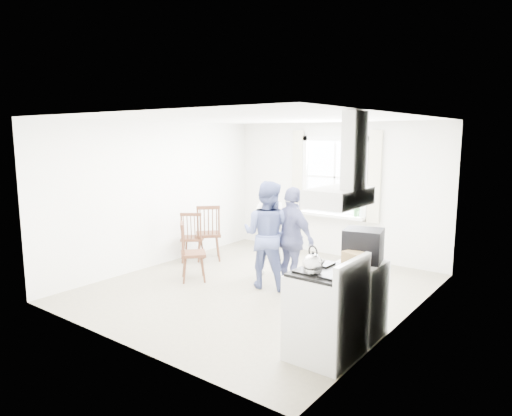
% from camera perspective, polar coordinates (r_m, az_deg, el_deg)
% --- Properties ---
extents(room_shell, '(4.62, 5.12, 2.64)m').
position_cam_1_polar(room_shell, '(6.92, 0.31, 0.32)').
color(room_shell, gray).
rests_on(room_shell, ground).
extents(window_assembly, '(1.88, 0.24, 1.70)m').
position_cam_1_polar(window_assembly, '(8.97, 9.72, 3.24)').
color(window_assembly, white).
rests_on(window_assembly, room_shell).
extents(range_hood, '(0.45, 0.76, 0.94)m').
position_cam_1_polar(range_hood, '(4.62, 10.94, 3.28)').
color(range_hood, white).
rests_on(range_hood, room_shell).
extents(shelf_unit, '(0.40, 0.30, 0.80)m').
position_cam_1_polar(shelf_unit, '(9.75, 1.91, -2.49)').
color(shelf_unit, slate).
rests_on(shelf_unit, ground).
extents(gas_stove, '(0.68, 0.76, 1.12)m').
position_cam_1_polar(gas_stove, '(5.04, 8.76, -12.84)').
color(gas_stove, silver).
rests_on(gas_stove, ground).
extents(kettle, '(0.21, 0.21, 0.30)m').
position_cam_1_polar(kettle, '(4.74, 7.10, -6.98)').
color(kettle, silver).
rests_on(kettle, gas_stove).
extents(low_cabinet, '(0.50, 0.55, 0.90)m').
position_cam_1_polar(low_cabinet, '(5.61, 12.86, -11.01)').
color(low_cabinet, white).
rests_on(low_cabinet, ground).
extents(stereo_stack, '(0.50, 0.47, 0.38)m').
position_cam_1_polar(stereo_stack, '(5.46, 13.25, -4.55)').
color(stereo_stack, black).
rests_on(stereo_stack, low_cabinet).
extents(cardboard_box, '(0.31, 0.26, 0.17)m').
position_cam_1_polar(cardboard_box, '(5.23, 12.30, -6.31)').
color(cardboard_box, tan).
rests_on(cardboard_box, low_cabinet).
extents(windsor_chair_a, '(0.56, 0.56, 0.96)m').
position_cam_1_polar(windsor_chair_a, '(8.54, -8.04, -2.95)').
color(windsor_chair_a, '#452416').
rests_on(windsor_chair_a, ground).
extents(windsor_chair_b, '(0.57, 0.57, 0.97)m').
position_cam_1_polar(windsor_chair_b, '(7.51, -8.68, -4.59)').
color(windsor_chair_b, '#452416').
rests_on(windsor_chair_b, ground).
extents(windsor_chair_c, '(0.63, 0.63, 1.08)m').
position_cam_1_polar(windsor_chair_c, '(8.59, -5.97, -2.36)').
color(windsor_chair_c, '#452416').
rests_on(windsor_chair_c, ground).
extents(person_left, '(0.76, 0.76, 1.58)m').
position_cam_1_polar(person_left, '(7.66, 1.75, -2.69)').
color(person_left, white).
rests_on(person_left, ground).
extents(person_mid, '(0.97, 0.97, 1.67)m').
position_cam_1_polar(person_mid, '(7.07, 1.42, -3.35)').
color(person_mid, '#4F5C94').
rests_on(person_mid, ground).
extents(person_right, '(1.18, 1.18, 1.59)m').
position_cam_1_polar(person_right, '(7.01, 4.59, -3.81)').
color(person_right, navy).
rests_on(person_right, ground).
extents(potted_plant, '(0.24, 0.24, 0.34)m').
position_cam_1_polar(potted_plant, '(8.71, 12.55, 0.06)').
color(potted_plant, '#306D31').
rests_on(potted_plant, window_assembly).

